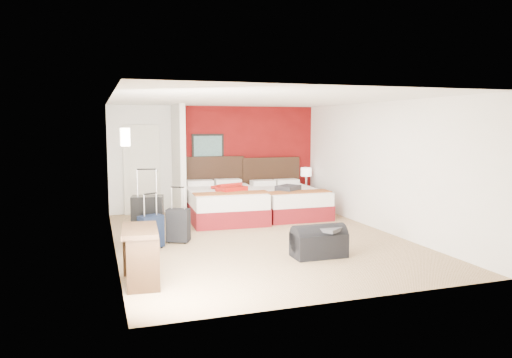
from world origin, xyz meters
name	(u,v)px	position (x,y,z in m)	size (l,w,h in m)	color
ground	(259,239)	(0.00, 0.00, 0.00)	(6.50, 6.50, 0.00)	tan
room_walls	(168,166)	(-1.40, 1.42, 1.26)	(5.02, 6.52, 2.50)	white
red_accent_panel	(245,158)	(0.75, 3.23, 1.25)	(3.50, 0.04, 2.50)	maroon
partition_wall	(179,161)	(-1.00, 2.61, 1.25)	(0.12, 1.20, 2.50)	silver
entry_door	(142,170)	(-1.75, 3.20, 1.02)	(0.82, 0.06, 2.05)	silver
bed_left	(224,204)	(-0.13, 2.00, 0.33)	(1.52, 2.18, 0.65)	white
bed_right	(287,202)	(1.37, 2.00, 0.30)	(1.41, 2.01, 0.60)	white
red_suitcase_open	(229,188)	(-0.03, 1.90, 0.70)	(0.58, 0.81, 0.10)	#AD150E
jacket_bundle	(288,188)	(1.27, 1.70, 0.66)	(0.49, 0.40, 0.12)	#343539
nightstand	(306,197)	(2.21, 2.84, 0.26)	(0.37, 0.37, 0.52)	black
table_lamp	(306,177)	(2.21, 2.84, 0.75)	(0.27, 0.27, 0.48)	silver
suitcase_black	(148,220)	(-1.93, 0.32, 0.40)	(0.54, 0.34, 0.80)	black
suitcase_charcoal	(178,227)	(-1.42, 0.19, 0.28)	(0.38, 0.24, 0.57)	black
suitcase_navy	(151,233)	(-1.93, -0.09, 0.27)	(0.38, 0.23, 0.53)	black
duffel_bag	(319,244)	(0.51, -1.42, 0.21)	(0.83, 0.44, 0.42)	black
jacket_draped	(329,229)	(0.66, -1.47, 0.45)	(0.42, 0.36, 0.06)	#3B3B40
desk	(140,256)	(-2.25, -1.86, 0.37)	(0.44, 0.89, 0.74)	black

